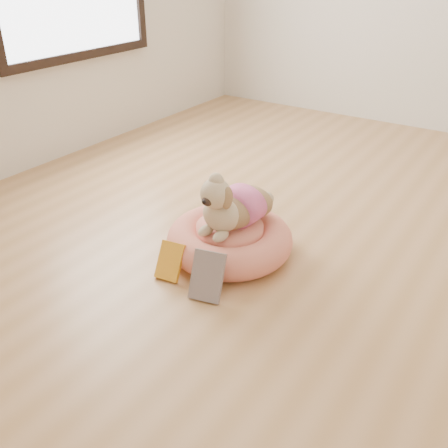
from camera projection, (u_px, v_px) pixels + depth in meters
The scene contains 5 objects.
floor at pixel (306, 242), 2.56m from camera, with size 4.50×4.50×0.00m, color #B27F4A.
pet_bed at pixel (230, 240), 2.43m from camera, with size 0.61×0.61×0.16m.
dog at pixel (233, 196), 2.31m from camera, with size 0.30×0.43×0.32m, color brown, non-canonical shape.
book_yellow at pixel (170, 261), 2.26m from camera, with size 0.11×0.02×0.17m, color yellow.
book_white at pixel (207, 276), 2.12m from camera, with size 0.14×0.02×0.21m, color silver.
Camera 1 is at (0.87, -2.06, 1.31)m, focal length 40.00 mm.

